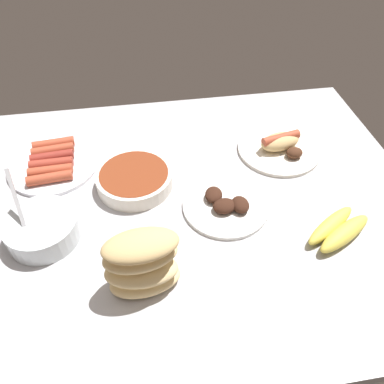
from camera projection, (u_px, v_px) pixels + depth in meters
The scene contains 8 objects.
ground_plane at pixel (175, 207), 92.20cm from camera, with size 120.00×90.00×3.00cm, color #B2B2B7.
bowl_chili at pixel (134, 178), 93.74cm from camera, with size 18.80×18.80×4.12cm.
bowl_coleslaw at pixel (42, 228), 81.65cm from camera, with size 15.67×15.67×14.91cm.
bread_stack at pixel (142, 263), 70.34cm from camera, with size 15.00×9.86×14.40cm.
plate_grilled_meat at pixel (226, 204), 89.25cm from camera, with size 20.36×20.36×3.68cm.
plate_hotdog_assembled at pixel (280, 146), 103.60cm from camera, with size 22.45×22.45×5.61cm.
plate_sausages at pixel (53, 163), 99.44cm from camera, with size 23.48×23.48×3.55cm.
banana_bunch at pixel (338, 230), 82.76cm from camera, with size 17.28×13.89×3.93cm.
Camera 1 is at (5.73, 62.33, 66.41)cm, focal length 35.51 mm.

